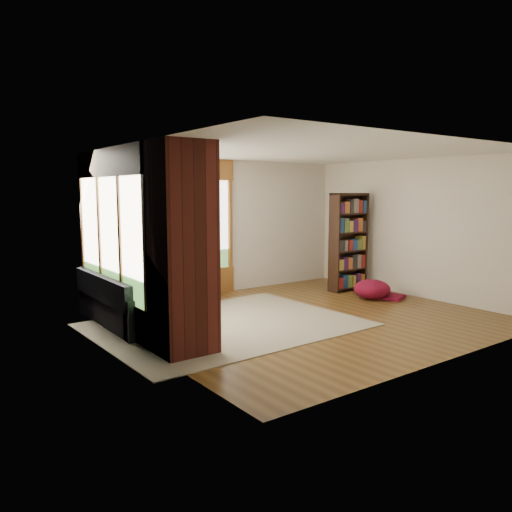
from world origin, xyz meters
TOP-DOWN VIEW (x-y plane):
  - floor at (0.00, 0.00)m, footprint 5.50×5.50m
  - ceiling at (0.00, 0.00)m, footprint 5.50×5.50m
  - wall_back at (0.00, 2.50)m, footprint 5.50×0.04m
  - wall_front at (0.00, -2.50)m, footprint 5.50×0.04m
  - wall_left at (-2.75, 0.00)m, footprint 0.04×5.00m
  - wall_right at (2.75, 0.00)m, footprint 0.04×5.00m
  - windows_back at (-1.20, 2.47)m, footprint 2.82×0.10m
  - windows_left at (-2.72, 1.20)m, footprint 0.10×2.62m
  - roller_blind at (-2.69, 2.03)m, footprint 0.03×0.72m
  - brick_chimney at (-2.40, -0.35)m, footprint 0.70×0.70m
  - sectional_sofa at (-1.95, 1.70)m, footprint 2.20×2.20m
  - area_rug at (-1.29, 0.38)m, footprint 3.86×2.99m
  - bookshelf at (2.14, 1.17)m, footprint 0.84×0.28m
  - pouf at (1.90, 0.32)m, footprint 0.86×0.86m
  - dog_tan at (-1.54, 1.60)m, footprint 0.98×1.05m
  - dog_brindle at (-1.94, 1.11)m, footprint 0.48×0.78m
  - throw_pillows at (-1.86, 1.75)m, footprint 1.98×1.68m

SIDE VIEW (x-z plane):
  - floor at x=0.00m, z-range 0.00..0.00m
  - area_rug at x=-1.29m, z-range 0.00..0.01m
  - pouf at x=1.90m, z-range 0.01..0.38m
  - sectional_sofa at x=-1.95m, z-range -0.10..0.70m
  - dog_brindle at x=-1.94m, z-range 0.54..0.96m
  - throw_pillows at x=-1.86m, z-range 0.56..1.01m
  - dog_tan at x=-1.54m, z-range 0.54..1.05m
  - bookshelf at x=2.14m, z-range 0.00..1.96m
  - wall_back at x=0.00m, z-range 0.00..2.60m
  - wall_front at x=0.00m, z-range 0.00..2.60m
  - wall_left at x=-2.75m, z-range 0.00..2.60m
  - wall_right at x=2.75m, z-range 0.00..2.60m
  - brick_chimney at x=-2.40m, z-range 0.00..2.60m
  - windows_back at x=-1.20m, z-range 0.40..2.30m
  - windows_left at x=-2.72m, z-range 0.40..2.30m
  - roller_blind at x=-2.69m, z-range 1.30..2.20m
  - ceiling at x=0.00m, z-range 2.60..2.60m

